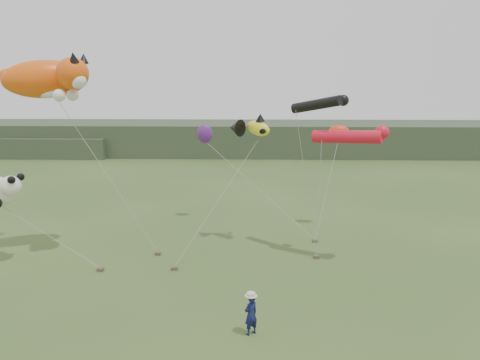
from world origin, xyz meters
The scene contains 8 objects.
ground centered at (0.00, 0.00, 0.00)m, with size 120.00×120.00×0.00m, color #385123.
headland centered at (-3.11, 44.69, 1.92)m, with size 90.00×13.00×4.00m.
festival_attendant centered at (0.72, -1.69, 0.77)m, with size 0.56×0.37×1.54m, color #121746.
sandbag_anchors centered at (-1.15, 5.85, 0.08)m, with size 11.37×4.89×0.16m.
cat_kite centered at (-9.53, 6.58, 9.27)m, with size 5.65×3.51×2.40m.
fish_kite centered at (0.53, 8.63, 6.63)m, with size 2.73×1.78×1.35m.
tube_kites centered at (5.13, 6.20, 7.03)m, with size 4.58×3.43×2.44m.
misc_kites centered at (1.36, 12.61, 5.95)m, with size 9.66×2.17×1.33m.
Camera 1 is at (0.83, -17.33, 8.97)m, focal length 35.00 mm.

